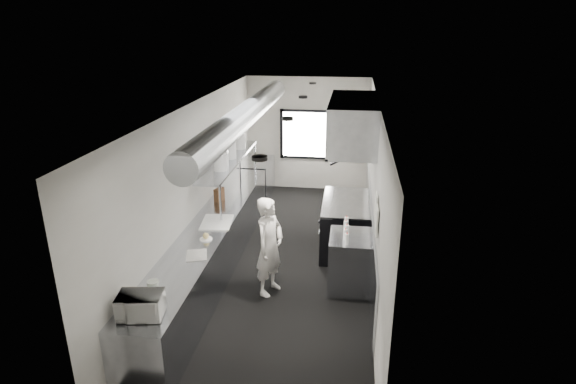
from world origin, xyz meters
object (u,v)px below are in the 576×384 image
(small_plate, at_px, (206,239))
(squeeze_bottle_d, at_px, (346,227))
(deli_tub_b, at_px, (153,285))
(plate_stack_b, at_px, (222,157))
(bottle_station, at_px, (350,262))
(squeeze_bottle_e, at_px, (346,223))
(microwave, at_px, (140,306))
(plate_stack_c, at_px, (230,150))
(far_work_table, at_px, (256,179))
(pass_shelf, at_px, (230,161))
(squeeze_bottle_c, at_px, (347,231))
(exhaust_hood, at_px, (353,123))
(plate_stack_a, at_px, (220,162))
(knife_block, at_px, (219,194))
(plate_stack_d, at_px, (240,139))
(line_cook, at_px, (270,246))
(deli_tub_a, at_px, (141,294))
(cutting_board, at_px, (217,222))
(range, at_px, (345,225))
(prep_counter, at_px, (212,247))
(squeeze_bottle_b, at_px, (345,234))
(squeeze_bottle_a, at_px, (347,239))

(small_plate, xyz_separation_m, squeeze_bottle_d, (2.11, 0.54, 0.09))
(deli_tub_b, distance_m, plate_stack_b, 3.25)
(bottle_station, height_order, squeeze_bottle_e, squeeze_bottle_e)
(microwave, distance_m, plate_stack_c, 4.25)
(far_work_table, distance_m, microwave, 6.37)
(pass_shelf, xyz_separation_m, squeeze_bottle_c, (2.27, -1.74, -0.53))
(exhaust_hood, xyz_separation_m, plate_stack_a, (-2.27, -0.40, -0.67))
(knife_block, distance_m, plate_stack_d, 1.48)
(squeeze_bottle_e, bearing_deg, line_cook, -152.30)
(microwave, distance_m, deli_tub_a, 0.42)
(plate_stack_c, bearing_deg, cutting_board, -85.03)
(deli_tub_a, bearing_deg, far_work_table, 88.11)
(pass_shelf, relative_size, far_work_table, 2.50)
(exhaust_hood, relative_size, line_cook, 1.39)
(far_work_table, distance_m, deli_tub_a, 5.99)
(plate_stack_d, bearing_deg, exhaust_hood, -25.76)
(plate_stack_b, bearing_deg, line_cook, -54.35)
(range, bearing_deg, squeeze_bottle_d, -88.82)
(bottle_station, relative_size, plate_stack_c, 2.80)
(deli_tub_a, bearing_deg, prep_counter, 85.03)
(cutting_board, bearing_deg, line_cook, -27.91)
(pass_shelf, xyz_separation_m, line_cook, (1.11, -2.00, -0.75))
(prep_counter, bearing_deg, far_work_table, 90.00)
(deli_tub_a, bearing_deg, plate_stack_c, 87.63)
(pass_shelf, bearing_deg, plate_stack_d, 89.26)
(small_plate, bearing_deg, squeeze_bottle_e, 19.02)
(plate_stack_d, height_order, squeeze_bottle_b, plate_stack_d)
(cutting_board, bearing_deg, squeeze_bottle_e, 2.36)
(prep_counter, relative_size, line_cook, 3.80)
(plate_stack_a, xyz_separation_m, squeeze_bottle_a, (2.26, -1.29, -0.73))
(microwave, distance_m, plate_stack_a, 3.50)
(plate_stack_d, relative_size, squeeze_bottle_d, 1.93)
(small_plate, relative_size, squeeze_bottle_e, 1.04)
(cutting_board, height_order, squeeze_bottle_d, squeeze_bottle_d)
(range, height_order, plate_stack_b, plate_stack_b)
(prep_counter, bearing_deg, microwave, -90.43)
(microwave, distance_m, deli_tub_b, 0.58)
(deli_tub_a, relative_size, plate_stack_a, 0.43)
(plate_stack_b, distance_m, squeeze_bottle_b, 2.78)
(cutting_board, height_order, squeeze_bottle_e, squeeze_bottle_e)
(range, height_order, squeeze_bottle_c, squeeze_bottle_c)
(far_work_table, bearing_deg, squeeze_bottle_c, -60.44)
(line_cook, relative_size, squeeze_bottle_b, 9.26)
(plate_stack_b, bearing_deg, small_plate, -84.11)
(far_work_table, relative_size, plate_stack_c, 3.73)
(prep_counter, xyz_separation_m, plate_stack_c, (-0.04, 1.55, 1.28))
(plate_stack_c, bearing_deg, squeeze_bottle_a, -41.92)
(cutting_board, xyz_separation_m, squeeze_bottle_d, (2.12, -0.10, 0.09))
(squeeze_bottle_b, relative_size, squeeze_bottle_e, 0.91)
(plate_stack_c, xyz_separation_m, squeeze_bottle_b, (2.25, -1.88, -0.75))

